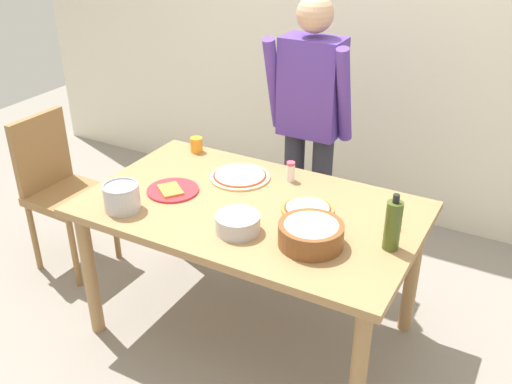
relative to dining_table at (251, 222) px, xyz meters
The scene contains 15 objects.
ground 0.67m from the dining_table, ahead, with size 8.00×8.00×0.00m, color gray.
wall_back 1.72m from the dining_table, 90.00° to the left, with size 5.60×0.10×2.60m, color silver.
dining_table is the anchor object (origin of this frame).
person_cook 0.80m from the dining_table, 92.91° to the left, with size 0.49×0.25×1.62m.
chair_wooden_left 1.33m from the dining_table, behind, with size 0.41×0.41×0.95m.
pizza_raw_on_board 0.32m from the dining_table, 130.37° to the left, with size 0.32×0.32×0.02m.
pizza_cooked_on_tray 0.29m from the dining_table, 18.40° to the left, with size 0.25×0.25×0.02m.
plate_with_slice 0.43m from the dining_table, behind, with size 0.26×0.26×0.02m.
popcorn_bowl 0.45m from the dining_table, 24.15° to the right, with size 0.28×0.28×0.11m.
mixing_bowl_steel 0.27m from the dining_table, 74.93° to the right, with size 0.20×0.20×0.08m.
olive_oil_bottle 0.72m from the dining_table, ahead, with size 0.07×0.07×0.26m.
steel_pot 0.63m from the dining_table, 148.02° to the right, with size 0.17×0.17×0.13m.
cup_orange 0.72m from the dining_table, 145.38° to the left, with size 0.07×0.07×0.09m, color orange.
salt_shaker 0.36m from the dining_table, 81.26° to the left, with size 0.04×0.04×0.11m.
avocado 0.67m from the dining_table, 10.94° to the left, with size 0.06×0.06×0.07m, color #2D4219.
Camera 1 is at (1.19, -2.12, 2.13)m, focal length 40.91 mm.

